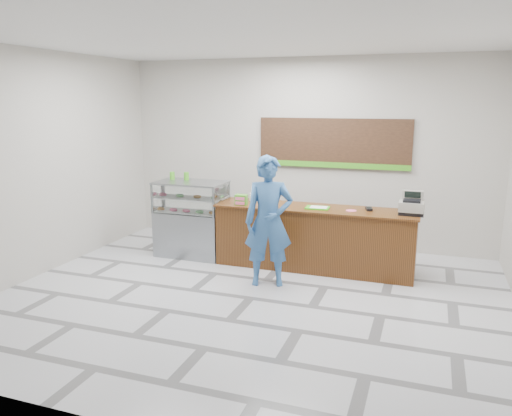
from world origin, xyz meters
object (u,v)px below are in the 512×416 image
(cash_register, at_px, (412,206))
(customer, at_px, (269,221))
(sales_counter, at_px, (314,238))
(display_case, at_px, (192,218))
(serving_tray, at_px, (318,208))

(cash_register, bearing_deg, customer, -153.09)
(cash_register, xyz_separation_m, customer, (-1.97, -0.94, -0.19))
(sales_counter, xyz_separation_m, display_case, (-2.22, -0.00, 0.16))
(sales_counter, distance_m, customer, 1.14)
(serving_tray, bearing_deg, cash_register, -0.16)
(serving_tray, xyz_separation_m, customer, (-0.54, -0.86, -0.07))
(cash_register, height_order, serving_tray, cash_register)
(cash_register, distance_m, serving_tray, 1.44)
(display_case, bearing_deg, customer, -27.92)
(sales_counter, relative_size, display_case, 2.45)
(display_case, bearing_deg, sales_counter, 0.01)
(sales_counter, height_order, customer, customer)
(display_case, height_order, serving_tray, display_case)
(sales_counter, xyz_separation_m, serving_tray, (0.05, -0.05, 0.52))
(customer, bearing_deg, cash_register, 7.35)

